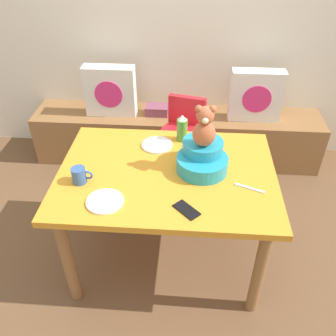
{
  "coord_description": "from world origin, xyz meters",
  "views": [
    {
      "loc": [
        0.13,
        -1.67,
        2.02
      ],
      "look_at": [
        0.0,
        0.1,
        0.69
      ],
      "focal_mm": 38.37,
      "sensor_mm": 36.0,
      "label": 1
    }
  ],
  "objects_px": {
    "dinner_plate_far": "(105,201)",
    "cell_phone": "(187,210)",
    "highchair": "(182,134)",
    "dinner_plate_near": "(157,145)",
    "book_stack": "(157,110)",
    "infant_seat_teal": "(202,158)",
    "pillow_floral_right": "(256,96)",
    "teddy_bear": "(204,127)",
    "ketchup_bottle": "(182,128)",
    "coffee_mug": "(79,175)",
    "pillow_floral_left": "(110,91)",
    "dining_table": "(167,185)"
  },
  "relations": [
    {
      "from": "ketchup_bottle",
      "to": "cell_phone",
      "type": "relative_size",
      "value": 1.28
    },
    {
      "from": "book_stack",
      "to": "dinner_plate_near",
      "type": "relative_size",
      "value": 1.0
    },
    {
      "from": "pillow_floral_right",
      "to": "coffee_mug",
      "type": "bearing_deg",
      "value": -130.89
    },
    {
      "from": "book_stack",
      "to": "infant_seat_teal",
      "type": "relative_size",
      "value": 0.61
    },
    {
      "from": "pillow_floral_right",
      "to": "ketchup_bottle",
      "type": "xyz_separation_m",
      "value": [
        -0.6,
        -0.84,
        0.15
      ]
    },
    {
      "from": "highchair",
      "to": "book_stack",
      "type": "bearing_deg",
      "value": 119.5
    },
    {
      "from": "teddy_bear",
      "to": "dinner_plate_near",
      "type": "height_order",
      "value": "teddy_bear"
    },
    {
      "from": "pillow_floral_left",
      "to": "dinner_plate_near",
      "type": "bearing_deg",
      "value": -61.43
    },
    {
      "from": "dinner_plate_far",
      "to": "pillow_floral_left",
      "type": "bearing_deg",
      "value": 100.75
    },
    {
      "from": "teddy_bear",
      "to": "coffee_mug",
      "type": "distance_m",
      "value": 0.74
    },
    {
      "from": "ketchup_bottle",
      "to": "pillow_floral_right",
      "type": "bearing_deg",
      "value": 54.57
    },
    {
      "from": "book_stack",
      "to": "dining_table",
      "type": "relative_size",
      "value": 0.16
    },
    {
      "from": "pillow_floral_right",
      "to": "coffee_mug",
      "type": "height_order",
      "value": "pillow_floral_right"
    },
    {
      "from": "highchair",
      "to": "pillow_floral_right",
      "type": "bearing_deg",
      "value": 34.54
    },
    {
      "from": "highchair",
      "to": "dinner_plate_far",
      "type": "distance_m",
      "value": 1.15
    },
    {
      "from": "pillow_floral_left",
      "to": "teddy_bear",
      "type": "distance_m",
      "value": 1.43
    },
    {
      "from": "teddy_bear",
      "to": "dinner_plate_far",
      "type": "relative_size",
      "value": 1.25
    },
    {
      "from": "highchair",
      "to": "teddy_bear",
      "type": "relative_size",
      "value": 3.16
    },
    {
      "from": "pillow_floral_left",
      "to": "infant_seat_teal",
      "type": "height_order",
      "value": "same"
    },
    {
      "from": "dinner_plate_near",
      "to": "dining_table",
      "type": "bearing_deg",
      "value": -72.74
    },
    {
      "from": "pillow_floral_right",
      "to": "book_stack",
      "type": "height_order",
      "value": "pillow_floral_right"
    },
    {
      "from": "dinner_plate_far",
      "to": "cell_phone",
      "type": "height_order",
      "value": "dinner_plate_far"
    },
    {
      "from": "dinner_plate_far",
      "to": "coffee_mug",
      "type": "bearing_deg",
      "value": 137.96
    },
    {
      "from": "pillow_floral_right",
      "to": "dinner_plate_near",
      "type": "distance_m",
      "value": 1.19
    },
    {
      "from": "pillow_floral_right",
      "to": "infant_seat_teal",
      "type": "xyz_separation_m",
      "value": [
        -0.47,
        -1.14,
        0.13
      ]
    },
    {
      "from": "infant_seat_teal",
      "to": "cell_phone",
      "type": "relative_size",
      "value": 2.29
    },
    {
      "from": "dinner_plate_near",
      "to": "dinner_plate_far",
      "type": "height_order",
      "value": "same"
    },
    {
      "from": "pillow_floral_left",
      "to": "cell_phone",
      "type": "xyz_separation_m",
      "value": [
        0.71,
        -1.51,
        0.06
      ]
    },
    {
      "from": "ketchup_bottle",
      "to": "dinner_plate_far",
      "type": "distance_m",
      "value": 0.75
    },
    {
      "from": "dining_table",
      "to": "teddy_bear",
      "type": "distance_m",
      "value": 0.44
    },
    {
      "from": "coffee_mug",
      "to": "pillow_floral_left",
      "type": "bearing_deg",
      "value": 94.65
    },
    {
      "from": "highchair",
      "to": "dinner_plate_near",
      "type": "distance_m",
      "value": 0.57
    },
    {
      "from": "highchair",
      "to": "teddy_bear",
      "type": "distance_m",
      "value": 0.89
    },
    {
      "from": "pillow_floral_left",
      "to": "book_stack",
      "type": "distance_m",
      "value": 0.44
    },
    {
      "from": "teddy_bear",
      "to": "ketchup_bottle",
      "type": "height_order",
      "value": "teddy_bear"
    },
    {
      "from": "book_stack",
      "to": "teddy_bear",
      "type": "height_order",
      "value": "teddy_bear"
    },
    {
      "from": "teddy_bear",
      "to": "dinner_plate_near",
      "type": "xyz_separation_m",
      "value": [
        -0.29,
        0.22,
        -0.27
      ]
    },
    {
      "from": "pillow_floral_left",
      "to": "pillow_floral_right",
      "type": "bearing_deg",
      "value": 0.0
    },
    {
      "from": "cell_phone",
      "to": "infant_seat_teal",
      "type": "bearing_deg",
      "value": 33.4
    },
    {
      "from": "dining_table",
      "to": "dinner_plate_far",
      "type": "distance_m",
      "value": 0.43
    },
    {
      "from": "ketchup_bottle",
      "to": "highchair",
      "type": "bearing_deg",
      "value": 91.08
    },
    {
      "from": "dinner_plate_far",
      "to": "cell_phone",
      "type": "relative_size",
      "value": 1.39
    },
    {
      "from": "pillow_floral_right",
      "to": "teddy_bear",
      "type": "xyz_separation_m",
      "value": [
        -0.47,
        -1.14,
        0.34
      ]
    },
    {
      "from": "pillow_floral_right",
      "to": "cell_phone",
      "type": "bearing_deg",
      "value": -109.77
    },
    {
      "from": "teddy_bear",
      "to": "ketchup_bottle",
      "type": "relative_size",
      "value": 1.35
    },
    {
      "from": "infant_seat_teal",
      "to": "teddy_bear",
      "type": "xyz_separation_m",
      "value": [
        0.0,
        -0.0,
        0.21
      ]
    },
    {
      "from": "pillow_floral_right",
      "to": "highchair",
      "type": "distance_m",
      "value": 0.75
    },
    {
      "from": "pillow_floral_left",
      "to": "coffee_mug",
      "type": "height_order",
      "value": "pillow_floral_left"
    },
    {
      "from": "book_stack",
      "to": "infant_seat_teal",
      "type": "xyz_separation_m",
      "value": [
        0.39,
        -1.16,
        0.31
      ]
    },
    {
      "from": "highchair",
      "to": "teddy_bear",
      "type": "xyz_separation_m",
      "value": [
        0.14,
        -0.73,
        0.5
      ]
    }
  ]
}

